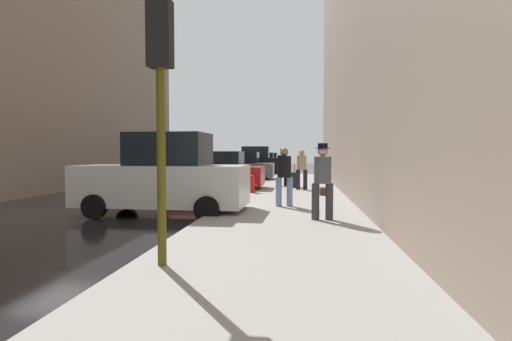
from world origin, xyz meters
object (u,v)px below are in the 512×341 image
object	(u,v)px
fire_hydrant	(252,184)
parked_red_hatchback	(217,172)
parked_dark_green_sedan	(262,163)
parked_white_van	(164,177)
traffic_light	(161,75)
pedestrian_in_tan_coat	(302,167)
pedestrian_in_jeans	(284,174)
parked_black_suv	(254,162)
pedestrian_with_fedora	(283,165)
duffel_bag	(324,191)
parked_gray_coupe	(240,167)
rolling_suitcase	(294,180)
parked_blue_sedan	(267,161)
pedestrian_with_beanie	(323,177)

from	to	relation	value
fire_hydrant	parked_red_hatchback	bearing A→B (deg)	132.77
parked_dark_green_sedan	fire_hydrant	world-z (taller)	parked_dark_green_sedan
parked_white_van	traffic_light	xyz separation A→B (m)	(1.85, -5.32, 1.73)
pedestrian_in_tan_coat	pedestrian_in_jeans	world-z (taller)	same
traffic_light	parked_black_suv	bearing A→B (deg)	94.10
pedestrian_with_fedora	pedestrian_in_jeans	size ratio (longest dim) A/B	1.04
duffel_bag	fire_hydrant	bearing A→B (deg)	167.96
traffic_light	fire_hydrant	bearing A→B (deg)	90.28
traffic_light	pedestrian_with_fedora	xyz separation A→B (m)	(1.00, 13.67, -1.62)
pedestrian_in_tan_coat	parked_red_hatchback	bearing A→B (deg)	174.03
pedestrian_in_jeans	parked_gray_coupe	bearing A→B (deg)	104.49
pedestrian_with_fedora	duffel_bag	world-z (taller)	pedestrian_with_fedora
pedestrian_in_jeans	parked_dark_green_sedan	bearing A→B (deg)	97.21
fire_hydrant	pedestrian_in_jeans	distance (m)	4.26
traffic_light	rolling_suitcase	world-z (taller)	traffic_light
parked_white_van	pedestrian_with_fedora	bearing A→B (deg)	71.15
parked_white_van	pedestrian_in_tan_coat	distance (m)	7.56
parked_red_hatchback	traffic_light	size ratio (longest dim) A/B	1.17
parked_gray_coupe	pedestrian_with_fedora	size ratio (longest dim) A/B	2.37
parked_black_suv	parked_blue_sedan	distance (m)	12.03
parked_black_suv	rolling_suitcase	bearing A→B (deg)	-75.04
parked_red_hatchback	duffel_bag	size ratio (longest dim) A/B	9.59
pedestrian_in_jeans	duffel_bag	bearing A→B (deg)	68.34
pedestrian_in_tan_coat	parked_black_suv	bearing A→B (deg)	105.05
parked_dark_green_sedan	pedestrian_in_tan_coat	world-z (taller)	pedestrian_in_tan_coat
parked_gray_coupe	parked_black_suv	bearing A→B (deg)	90.00
fire_hydrant	parked_white_van	bearing A→B (deg)	-109.82
pedestrian_with_beanie	pedestrian_in_jeans	xyz separation A→B (m)	(-0.99, 2.29, -0.03)
parked_dark_green_sedan	traffic_light	distance (m)	32.18
parked_red_hatchback	parked_gray_coupe	distance (m)	6.68
fire_hydrant	parked_gray_coupe	bearing A→B (deg)	101.81
parked_red_hatchback	pedestrian_in_tan_coat	distance (m)	3.78
parked_gray_coupe	pedestrian_with_fedora	xyz separation A→B (m)	(2.85, -5.28, 0.29)
parked_white_van	parked_blue_sedan	world-z (taller)	parked_white_van
traffic_light	pedestrian_with_fedora	world-z (taller)	traffic_light
pedestrian_with_beanie	pedestrian_in_jeans	size ratio (longest dim) A/B	1.04
parked_blue_sedan	rolling_suitcase	xyz separation A→B (m)	(3.43, -24.87, -0.36)
pedestrian_in_tan_coat	pedestrian_with_beanie	distance (m)	7.82
fire_hydrant	pedestrian_with_beanie	world-z (taller)	pedestrian_with_beanie
parked_black_suv	parked_blue_sedan	xyz separation A→B (m)	(0.00, 12.03, -0.18)
fire_hydrant	parked_blue_sedan	bearing A→B (deg)	93.75
parked_dark_green_sedan	parked_blue_sedan	xyz separation A→B (m)	(-0.00, 5.80, 0.00)
parked_white_van	parked_gray_coupe	world-z (taller)	parked_white_van
parked_white_van	parked_gray_coupe	xyz separation A→B (m)	(0.00, 13.63, -0.18)
parked_red_hatchback	parked_gray_coupe	world-z (taller)	same
pedestrian_in_tan_coat	pedestrian_with_fedora	bearing A→B (deg)	116.74
parked_black_suv	parked_dark_green_sedan	world-z (taller)	parked_black_suv
pedestrian_in_tan_coat	parked_blue_sedan	bearing A→B (deg)	98.22
parked_red_hatchback	fire_hydrant	bearing A→B (deg)	-47.23
pedestrian_with_beanie	duffel_bag	distance (m)	5.73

